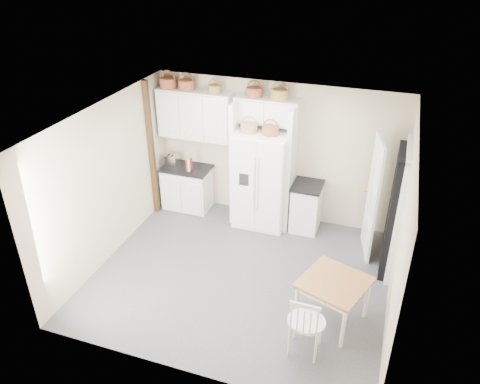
% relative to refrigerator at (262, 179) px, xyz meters
% --- Properties ---
extents(floor, '(4.50, 4.50, 0.00)m').
position_rel_refrigerator_xyz_m(floor, '(0.15, -1.63, -0.91)').
color(floor, '#3C3D48').
rests_on(floor, ground).
extents(ceiling, '(4.50, 4.50, 0.00)m').
position_rel_refrigerator_xyz_m(ceiling, '(0.15, -1.63, 1.69)').
color(ceiling, white).
rests_on(ceiling, wall_back).
extents(wall_back, '(4.50, 0.00, 4.50)m').
position_rel_refrigerator_xyz_m(wall_back, '(0.15, 0.37, 0.39)').
color(wall_back, beige).
rests_on(wall_back, floor).
extents(wall_left, '(0.00, 4.00, 4.00)m').
position_rel_refrigerator_xyz_m(wall_left, '(-2.10, -1.63, 0.39)').
color(wall_left, beige).
rests_on(wall_left, floor).
extents(wall_right, '(0.00, 4.00, 4.00)m').
position_rel_refrigerator_xyz_m(wall_right, '(2.40, -1.63, 0.39)').
color(wall_right, beige).
rests_on(wall_right, floor).
extents(refrigerator, '(0.94, 0.75, 1.82)m').
position_rel_refrigerator_xyz_m(refrigerator, '(0.00, 0.00, 0.00)').
color(refrigerator, white).
rests_on(refrigerator, floor).
extents(base_cab_left, '(0.89, 0.56, 0.83)m').
position_rel_refrigerator_xyz_m(base_cab_left, '(-1.54, 0.07, -0.49)').
color(base_cab_left, white).
rests_on(base_cab_left, floor).
extents(base_cab_right, '(0.49, 0.58, 0.86)m').
position_rel_refrigerator_xyz_m(base_cab_right, '(0.82, 0.07, -0.48)').
color(base_cab_right, white).
rests_on(base_cab_right, floor).
extents(dining_table, '(1.06, 1.06, 0.69)m').
position_rel_refrigerator_xyz_m(dining_table, '(1.66, -2.16, -0.56)').
color(dining_table, brown).
rests_on(dining_table, floor).
extents(windsor_chair, '(0.49, 0.45, 1.00)m').
position_rel_refrigerator_xyz_m(windsor_chair, '(1.43, -2.82, -0.41)').
color(windsor_chair, white).
rests_on(windsor_chair, floor).
extents(counter_left, '(0.93, 0.60, 0.04)m').
position_rel_refrigerator_xyz_m(counter_left, '(-1.54, 0.07, -0.06)').
color(counter_left, black).
rests_on(counter_left, base_cab_left).
extents(counter_right, '(0.53, 0.62, 0.04)m').
position_rel_refrigerator_xyz_m(counter_right, '(0.82, 0.07, -0.03)').
color(counter_right, black).
rests_on(counter_right, base_cab_right).
extents(toaster, '(0.30, 0.18, 0.20)m').
position_rel_refrigerator_xyz_m(toaster, '(-1.86, 0.07, 0.06)').
color(toaster, silver).
rests_on(toaster, counter_left).
extents(cookbook_red, '(0.07, 0.15, 0.22)m').
position_rel_refrigerator_xyz_m(cookbook_red, '(-1.43, -0.01, 0.07)').
color(cookbook_red, maroon).
rests_on(cookbook_red, counter_left).
extents(cookbook_cream, '(0.08, 0.17, 0.25)m').
position_rel_refrigerator_xyz_m(cookbook_cream, '(-1.43, -0.01, 0.08)').
color(cookbook_cream, beige).
rests_on(cookbook_cream, counter_left).
extents(basket_upper_a, '(0.31, 0.31, 0.18)m').
position_rel_refrigerator_xyz_m(basket_upper_a, '(-1.86, 0.20, 1.53)').
color(basket_upper_a, brown).
rests_on(basket_upper_a, upper_cabinet).
extents(basket_upper_b, '(0.30, 0.30, 0.18)m').
position_rel_refrigerator_xyz_m(basket_upper_b, '(-1.49, 0.20, 1.53)').
color(basket_upper_b, brown).
rests_on(basket_upper_b, upper_cabinet).
extents(basket_upper_c, '(0.23, 0.23, 0.13)m').
position_rel_refrigerator_xyz_m(basket_upper_c, '(-0.96, 0.20, 1.51)').
color(basket_upper_c, brown).
rests_on(basket_upper_c, upper_cabinet).
extents(basket_bridge_a, '(0.28, 0.28, 0.16)m').
position_rel_refrigerator_xyz_m(basket_bridge_a, '(-0.24, 0.20, 1.52)').
color(basket_bridge_a, brown).
rests_on(basket_bridge_a, bridge_cabinet).
extents(basket_bridge_b, '(0.30, 0.30, 0.17)m').
position_rel_refrigerator_xyz_m(basket_bridge_b, '(0.21, 0.20, 1.53)').
color(basket_bridge_b, brown).
rests_on(basket_bridge_b, bridge_cabinet).
extents(basket_fridge_a, '(0.29, 0.29, 0.16)m').
position_rel_refrigerator_xyz_m(basket_fridge_a, '(-0.23, -0.10, 0.99)').
color(basket_fridge_a, brown).
rests_on(basket_fridge_a, refrigerator).
extents(basket_fridge_b, '(0.28, 0.28, 0.15)m').
position_rel_refrigerator_xyz_m(basket_fridge_b, '(0.15, -0.10, 0.98)').
color(basket_fridge_b, brown).
rests_on(basket_fridge_b, refrigerator).
extents(upper_cabinet, '(1.40, 0.34, 0.90)m').
position_rel_refrigerator_xyz_m(upper_cabinet, '(-1.35, 0.20, 0.99)').
color(upper_cabinet, white).
rests_on(upper_cabinet, wall_back).
extents(bridge_cabinet, '(1.12, 0.34, 0.45)m').
position_rel_refrigerator_xyz_m(bridge_cabinet, '(0.00, 0.20, 1.22)').
color(bridge_cabinet, white).
rests_on(bridge_cabinet, wall_back).
extents(fridge_panel_left, '(0.08, 0.60, 2.30)m').
position_rel_refrigerator_xyz_m(fridge_panel_left, '(-0.51, 0.07, 0.24)').
color(fridge_panel_left, white).
rests_on(fridge_panel_left, floor).
extents(fridge_panel_right, '(0.08, 0.60, 2.30)m').
position_rel_refrigerator_xyz_m(fridge_panel_right, '(0.51, 0.07, 0.24)').
color(fridge_panel_right, white).
rests_on(fridge_panel_right, floor).
extents(trim_post, '(0.09, 0.09, 2.60)m').
position_rel_refrigerator_xyz_m(trim_post, '(-2.05, -0.28, 0.39)').
color(trim_post, '#42270F').
rests_on(trim_post, floor).
extents(doorway_void, '(0.18, 0.85, 2.05)m').
position_rel_refrigerator_xyz_m(doorway_void, '(2.31, -0.63, 0.12)').
color(doorway_void, black).
rests_on(doorway_void, floor).
extents(door_slab, '(0.21, 0.79, 2.05)m').
position_rel_refrigerator_xyz_m(door_slab, '(1.95, -0.30, 0.12)').
color(door_slab, white).
rests_on(door_slab, floor).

